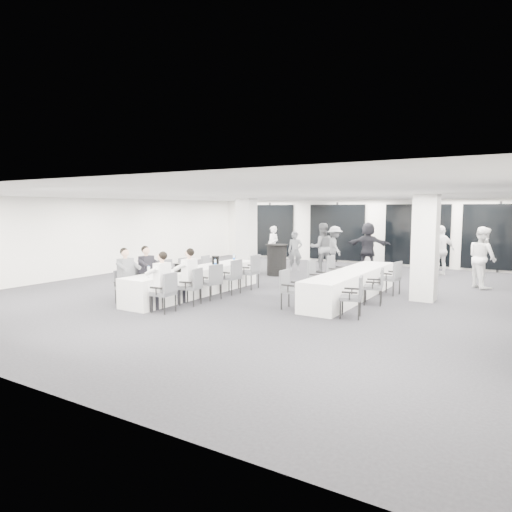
% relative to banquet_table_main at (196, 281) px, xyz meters
% --- Properties ---
extents(room, '(14.04, 16.04, 2.84)m').
position_rel_banquet_table_main_xyz_m(room, '(2.35, 2.63, 1.01)').
color(room, '#25252A').
rests_on(room, ground).
extents(column_left, '(0.60, 0.60, 2.80)m').
position_rel_banquet_table_main_xyz_m(column_left, '(-1.34, 4.72, 1.02)').
color(column_left, silver).
rests_on(column_left, floor).
extents(column_right, '(0.60, 0.60, 2.80)m').
position_rel_banquet_table_main_xyz_m(column_right, '(5.66, 2.52, 1.02)').
color(column_right, silver).
rests_on(column_right, floor).
extents(banquet_table_main, '(0.90, 5.00, 0.75)m').
position_rel_banquet_table_main_xyz_m(banquet_table_main, '(0.00, 0.00, 0.00)').
color(banquet_table_main, white).
rests_on(banquet_table_main, floor).
extents(banquet_table_side, '(0.90, 5.00, 0.75)m').
position_rel_banquet_table_main_xyz_m(banquet_table_side, '(3.93, 1.78, 0.00)').
color(banquet_table_side, white).
rests_on(banquet_table_side, floor).
extents(cocktail_table, '(0.81, 0.81, 1.13)m').
position_rel_banquet_table_main_xyz_m(cocktail_table, '(0.13, 4.47, 0.20)').
color(cocktail_table, black).
rests_on(cocktail_table, floor).
extents(chair_main_left_near, '(0.51, 0.54, 0.86)m').
position_rel_banquet_table_main_xyz_m(chair_main_left_near, '(-0.82, -1.91, 0.11)').
color(chair_main_left_near, '#4C4F54').
rests_on(chair_main_left_near, floor).
extents(chair_main_left_second, '(0.50, 0.54, 0.90)m').
position_rel_banquet_table_main_xyz_m(chair_main_left_second, '(-0.83, -1.20, 0.14)').
color(chair_main_left_second, '#4C4F54').
rests_on(chair_main_left_second, floor).
extents(chair_main_left_mid, '(0.58, 0.61, 0.96)m').
position_rel_banquet_table_main_xyz_m(chair_main_left_mid, '(-0.83, -0.25, 0.17)').
color(chair_main_left_mid, '#4C4F54').
rests_on(chair_main_left_mid, floor).
extents(chair_main_left_fourth, '(0.50, 0.55, 0.94)m').
position_rel_banquet_table_main_xyz_m(chair_main_left_fourth, '(-0.83, 0.60, 0.16)').
color(chair_main_left_fourth, '#4C4F54').
rests_on(chair_main_left_fourth, floor).
extents(chair_main_left_far, '(0.50, 0.54, 0.91)m').
position_rel_banquet_table_main_xyz_m(chair_main_left_far, '(-0.83, 1.68, 0.14)').
color(chair_main_left_far, '#4C4F54').
rests_on(chair_main_left_far, floor).
extents(chair_main_right_near, '(0.50, 0.55, 0.95)m').
position_rel_banquet_table_main_xyz_m(chair_main_right_near, '(0.83, -2.15, 0.17)').
color(chair_main_right_near, '#4C4F54').
rests_on(chair_main_right_near, floor).
extents(chair_main_right_second, '(0.55, 0.59, 0.94)m').
position_rel_banquet_table_main_xyz_m(chair_main_right_second, '(0.83, -1.15, 0.16)').
color(chair_main_right_second, '#4C4F54').
rests_on(chair_main_right_second, floor).
extents(chair_main_right_mid, '(0.56, 0.60, 0.95)m').
position_rel_banquet_table_main_xyz_m(chair_main_right_mid, '(0.83, -0.34, 0.17)').
color(chair_main_right_mid, '#4C4F54').
rests_on(chair_main_right_mid, floor).
extents(chair_main_right_fourth, '(0.52, 0.58, 0.98)m').
position_rel_banquet_table_main_xyz_m(chair_main_right_fourth, '(0.84, 0.60, 0.19)').
color(chair_main_right_fourth, '#4C4F54').
rests_on(chair_main_right_fourth, floor).
extents(chair_main_right_far, '(0.54, 0.60, 1.04)m').
position_rel_banquet_table_main_xyz_m(chair_main_right_far, '(0.84, 1.58, 0.22)').
color(chair_main_right_far, '#4C4F54').
rests_on(chair_main_right_far, floor).
extents(chair_side_left_near, '(0.48, 0.54, 0.95)m').
position_rel_banquet_table_main_xyz_m(chair_side_left_near, '(3.09, -0.25, 0.16)').
color(chair_side_left_near, '#4C4F54').
rests_on(chair_side_left_near, floor).
extents(chair_side_left_mid, '(0.55, 0.61, 1.03)m').
position_rel_banquet_table_main_xyz_m(chair_side_left_mid, '(3.09, 1.35, 0.21)').
color(chair_side_left_mid, '#4C4F54').
rests_on(chair_side_left_mid, floor).
extents(chair_side_left_far, '(0.52, 0.58, 1.02)m').
position_rel_banquet_table_main_xyz_m(chair_side_left_far, '(3.09, 2.74, 0.21)').
color(chair_side_left_far, '#4C4F54').
rests_on(chair_side_left_far, floor).
extents(chair_side_right_near, '(0.57, 0.60, 0.94)m').
position_rel_banquet_table_main_xyz_m(chair_side_right_near, '(4.76, -0.34, 0.16)').
color(chair_side_right_near, '#4C4F54').
rests_on(chair_side_right_near, floor).
extents(chair_side_right_mid, '(0.56, 0.59, 0.93)m').
position_rel_banquet_table_main_xyz_m(chair_side_right_mid, '(4.76, 1.32, 0.15)').
color(chair_side_right_mid, '#4C4F54').
rests_on(chair_side_right_mid, floor).
extents(chair_side_right_far, '(0.55, 0.59, 0.95)m').
position_rel_banquet_table_main_xyz_m(chair_side_right_far, '(4.76, 2.85, 0.17)').
color(chair_side_right_far, '#4C4F54').
rests_on(chair_side_right_far, floor).
extents(seated_guest_a, '(0.50, 0.38, 1.44)m').
position_rel_banquet_table_main_xyz_m(seated_guest_a, '(-0.67, -1.93, 0.44)').
color(seated_guest_a, slate).
rests_on(seated_guest_a, floor).
extents(seated_guest_b, '(0.50, 0.38, 1.44)m').
position_rel_banquet_table_main_xyz_m(seated_guest_b, '(-0.67, -1.20, 0.44)').
color(seated_guest_b, black).
rests_on(seated_guest_b, floor).
extents(seated_guest_c, '(0.50, 0.38, 1.44)m').
position_rel_banquet_table_main_xyz_m(seated_guest_c, '(0.67, -2.15, 0.44)').
color(seated_guest_c, white).
rests_on(seated_guest_c, floor).
extents(seated_guest_d, '(0.50, 0.38, 1.44)m').
position_rel_banquet_table_main_xyz_m(seated_guest_d, '(0.67, -1.17, 0.44)').
color(seated_guest_d, white).
rests_on(seated_guest_d, floor).
extents(standing_guest_a, '(0.80, 0.75, 1.74)m').
position_rel_banquet_table_main_xyz_m(standing_guest_a, '(0.17, 5.88, 0.50)').
color(standing_guest_a, slate).
rests_on(standing_guest_a, floor).
extents(standing_guest_b, '(1.20, 1.11, 2.12)m').
position_rel_banquet_table_main_xyz_m(standing_guest_b, '(1.17, 6.16, 0.69)').
color(standing_guest_b, slate).
rests_on(standing_guest_b, floor).
extents(standing_guest_c, '(1.28, 1.38, 1.94)m').
position_rel_banquet_table_main_xyz_m(standing_guest_c, '(1.13, 7.59, 0.59)').
color(standing_guest_c, slate).
rests_on(standing_guest_c, floor).
extents(standing_guest_d, '(1.34, 1.33, 2.06)m').
position_rel_banquet_table_main_xyz_m(standing_guest_d, '(5.22, 7.66, 0.65)').
color(standing_guest_d, white).
rests_on(standing_guest_d, floor).
extents(standing_guest_e, '(0.96, 1.08, 1.91)m').
position_rel_banquet_table_main_xyz_m(standing_guest_e, '(4.81, 7.50, 0.58)').
color(standing_guest_e, slate).
rests_on(standing_guest_e, floor).
extents(standing_guest_f, '(2.03, 0.97, 2.13)m').
position_rel_banquet_table_main_xyz_m(standing_guest_f, '(2.37, 8.05, 0.69)').
color(standing_guest_f, black).
rests_on(standing_guest_f, floor).
extents(standing_guest_g, '(0.84, 0.76, 1.90)m').
position_rel_banquet_table_main_xyz_m(standing_guest_g, '(-1.54, 7.15, 0.57)').
color(standing_guest_g, white).
rests_on(standing_guest_g, floor).
extents(standing_guest_h, '(1.12, 1.20, 2.13)m').
position_rel_banquet_table_main_xyz_m(standing_guest_h, '(6.78, 5.39, 0.69)').
color(standing_guest_h, white).
rests_on(standing_guest_h, floor).
extents(ice_bucket_near, '(0.20, 0.20, 0.23)m').
position_rel_banquet_table_main_xyz_m(ice_bucket_near, '(0.08, -0.85, 0.49)').
color(ice_bucket_near, black).
rests_on(ice_bucket_near, banquet_table_main).
extents(ice_bucket_far, '(0.22, 0.22, 0.25)m').
position_rel_banquet_table_main_xyz_m(ice_bucket_far, '(-0.09, 1.04, 0.50)').
color(ice_bucket_far, black).
rests_on(ice_bucket_far, banquet_table_main).
extents(water_bottle_a, '(0.07, 0.07, 0.22)m').
position_rel_banquet_table_main_xyz_m(water_bottle_a, '(-0.18, -1.67, 0.49)').
color(water_bottle_a, silver).
rests_on(water_bottle_a, banquet_table_main).
extents(water_bottle_b, '(0.06, 0.06, 0.20)m').
position_rel_banquet_table_main_xyz_m(water_bottle_b, '(0.22, 0.62, 0.48)').
color(water_bottle_b, silver).
rests_on(water_bottle_b, banquet_table_main).
extents(water_bottle_c, '(0.07, 0.07, 0.23)m').
position_rel_banquet_table_main_xyz_m(water_bottle_c, '(-0.02, 1.92, 0.49)').
color(water_bottle_c, silver).
rests_on(water_bottle_c, banquet_table_main).
extents(plate_a, '(0.18, 0.18, 0.03)m').
position_rel_banquet_table_main_xyz_m(plate_a, '(-0.02, -1.43, 0.39)').
color(plate_a, white).
rests_on(plate_a, banquet_table_main).
extents(plate_b, '(0.21, 0.21, 0.03)m').
position_rel_banquet_table_main_xyz_m(plate_b, '(0.23, -1.67, 0.39)').
color(plate_b, white).
rests_on(plate_b, banquet_table_main).
extents(plate_c, '(0.20, 0.20, 0.03)m').
position_rel_banquet_table_main_xyz_m(plate_c, '(0.08, -0.74, 0.39)').
color(plate_c, white).
rests_on(plate_c, banquet_table_main).
extents(wine_glass, '(0.07, 0.07, 0.19)m').
position_rel_banquet_table_main_xyz_m(wine_glass, '(0.14, -2.00, 0.52)').
color(wine_glass, silver).
rests_on(wine_glass, banquet_table_main).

